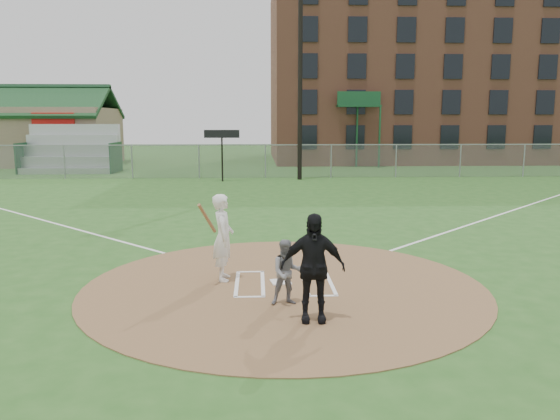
{
  "coord_description": "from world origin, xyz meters",
  "views": [
    {
      "loc": [
        -0.58,
        -11.07,
        3.45
      ],
      "look_at": [
        0.0,
        2.0,
        1.3
      ],
      "focal_mm": 35.0,
      "sensor_mm": 36.0,
      "label": 1
    }
  ],
  "objects_px": {
    "umpire": "(313,267)",
    "batter_at_plate": "(223,237)",
    "catcher": "(287,272)",
    "home_plate": "(281,282)"
  },
  "relations": [
    {
      "from": "home_plate",
      "to": "batter_at_plate",
      "type": "distance_m",
      "value": 1.57
    },
    {
      "from": "home_plate",
      "to": "umpire",
      "type": "relative_size",
      "value": 0.21
    },
    {
      "from": "batter_at_plate",
      "to": "umpire",
      "type": "bearing_deg",
      "value": -56.51
    },
    {
      "from": "catcher",
      "to": "batter_at_plate",
      "type": "relative_size",
      "value": 0.66
    },
    {
      "from": "catcher",
      "to": "umpire",
      "type": "height_order",
      "value": "umpire"
    },
    {
      "from": "home_plate",
      "to": "umpire",
      "type": "distance_m",
      "value": 2.48
    },
    {
      "from": "batter_at_plate",
      "to": "home_plate",
      "type": "bearing_deg",
      "value": -12.82
    },
    {
      "from": "home_plate",
      "to": "umpire",
      "type": "bearing_deg",
      "value": -78.82
    },
    {
      "from": "umpire",
      "to": "batter_at_plate",
      "type": "xyz_separation_m",
      "value": [
        -1.68,
        2.54,
        -0.0
      ]
    },
    {
      "from": "catcher",
      "to": "batter_at_plate",
      "type": "height_order",
      "value": "batter_at_plate"
    }
  ]
}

